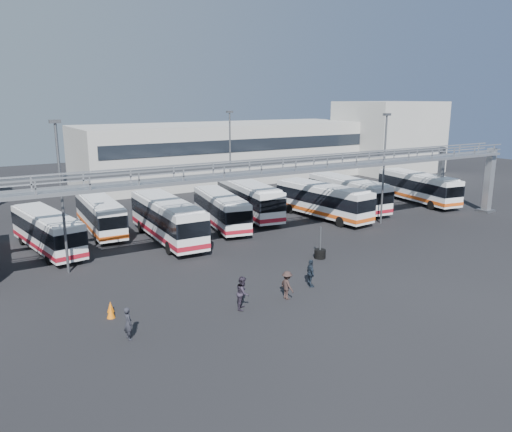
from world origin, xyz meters
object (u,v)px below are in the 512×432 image
light_pole_left (61,189)px  cone_left (111,307)px  bus_2 (100,214)px  pedestrian_b (243,293)px  bus_6 (323,200)px  tire_stack (320,253)px  pedestrian_d (311,273)px  bus_3 (167,218)px  pedestrian_a (128,323)px  bus_1 (47,230)px  bus_4 (221,208)px  light_pole_back (230,153)px  cone_right (111,312)px  pedestrian_c (287,285)px  bus_5 (249,198)px  light_pole_mid (384,163)px  bus_9 (418,187)px  bus_7 (348,192)px

light_pole_left → cone_left: size_ratio=16.51×
bus_2 → pedestrian_b: bus_2 is taller
bus_2 → bus_6: bearing=-13.8°
bus_6 → tire_stack: bearing=-135.2°
light_pole_left → bus_2: size_ratio=1.00×
pedestrian_b → pedestrian_d: pedestrian_b is taller
bus_3 → pedestrian_a: bearing=-115.7°
bus_2 → bus_3: size_ratio=0.88×
bus_1 → bus_4: bus_4 is taller
light_pole_back → pedestrian_a: size_ratio=6.10×
pedestrian_a → pedestrian_d: size_ratio=0.94×
light_pole_back → bus_2: 16.64m
bus_2 → cone_right: 18.47m
bus_3 → pedestrian_c: 15.38m
bus_5 → tire_stack: size_ratio=4.86×
bus_5 → light_pole_mid: bearing=-35.7°
bus_2 → bus_1: bearing=-141.6°
bus_3 → light_pole_back: bearing=43.6°
light_pole_back → bus_5: bearing=-101.5°
bus_9 → pedestrian_a: (-37.84, -15.43, -1.01)m
light_pole_mid → bus_6: size_ratio=0.90×
pedestrian_b → cone_left: 7.36m
pedestrian_a → cone_right: (-0.09, 2.90, -0.48)m
bus_2 → pedestrian_b: 20.77m
light_pole_back → tire_stack: (-3.45, -20.36, -5.32)m
bus_9 → bus_3: bearing=-172.4°
light_pole_back → pedestrian_a: 32.46m
bus_1 → pedestrian_d: bearing=-61.1°
bus_6 → tire_stack: (-8.04, -9.87, -1.46)m
bus_1 → cone_right: bus_1 is taller
light_pole_back → pedestrian_a: (-19.39, -25.56, -4.89)m
cone_right → tire_stack: 16.20m
bus_7 → pedestrian_a: size_ratio=6.68×
bus_7 → tire_stack: size_ratio=4.66×
bus_9 → cone_right: size_ratio=15.94×
bus_1 → bus_7: (29.69, -0.48, 0.15)m
bus_6 → cone_left: bus_6 is taller
bus_2 → bus_9: bearing=-6.8°
pedestrian_c → cone_right: size_ratio=2.42×
pedestrian_c → bus_1: bearing=30.5°
bus_3 → cone_right: bearing=-121.2°
pedestrian_a → tire_stack: bearing=-74.6°
bus_2 → bus_5: bus_5 is taller
light_pole_mid → bus_9: (10.45, 4.86, -3.88)m
bus_1 → cone_left: 13.77m
pedestrian_b → light_pole_back: bearing=12.5°
light_pole_mid → light_pole_back: bearing=118.1°
pedestrian_a → tire_stack: 16.78m
pedestrian_b → pedestrian_d: size_ratio=1.07×
bus_4 → pedestrian_a: (-13.90, -17.22, -0.90)m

